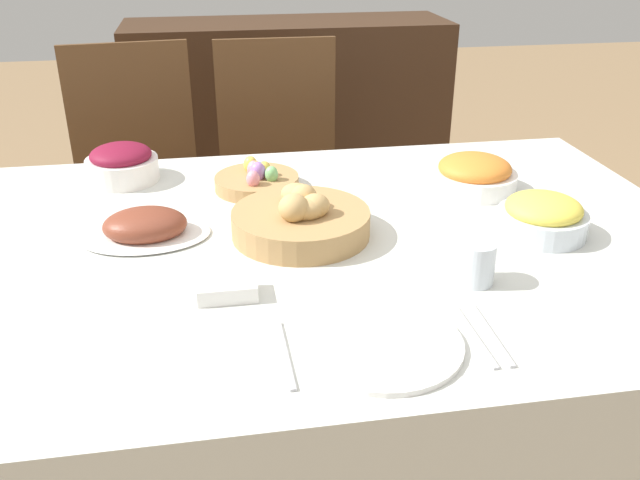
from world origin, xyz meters
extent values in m
cube|color=silver|center=(0.00, 0.00, 0.36)|extent=(1.74, 1.19, 0.72)
cylinder|color=brown|center=(-0.18, 0.65, 0.23)|extent=(0.03, 0.03, 0.46)
cylinder|color=brown|center=(0.21, 0.64, 0.23)|extent=(0.03, 0.03, 0.46)
cylinder|color=brown|center=(-0.18, 1.03, 0.23)|extent=(0.03, 0.03, 0.46)
cylinder|color=brown|center=(0.21, 1.03, 0.23)|extent=(0.03, 0.03, 0.46)
cube|color=brown|center=(0.01, 0.84, 0.47)|extent=(0.43, 0.43, 0.02)
cube|color=brown|center=(0.02, 1.04, 0.73)|extent=(0.42, 0.02, 0.51)
cylinder|color=brown|center=(-0.64, 0.62, 0.23)|extent=(0.03, 0.03, 0.46)
cylinder|color=brown|center=(-0.25, 0.67, 0.23)|extent=(0.03, 0.03, 0.46)
cylinder|color=brown|center=(-0.68, 1.01, 0.23)|extent=(0.03, 0.03, 0.46)
cylinder|color=brown|center=(-0.29, 1.05, 0.23)|extent=(0.03, 0.03, 0.46)
cube|color=brown|center=(-0.46, 0.84, 0.47)|extent=(0.46, 0.46, 0.02)
cube|color=brown|center=(-0.49, 1.04, 0.73)|extent=(0.42, 0.06, 0.51)
cube|color=#3D2616|center=(0.14, 1.69, 0.47)|extent=(1.40, 0.44, 0.94)
cylinder|color=#AD8451|center=(-0.04, 0.02, 0.75)|extent=(0.30, 0.30, 0.06)
ellipsoid|color=tan|center=(-0.04, 0.08, 0.80)|extent=(0.10, 0.09, 0.05)
ellipsoid|color=tan|center=(-0.01, 0.00, 0.80)|extent=(0.09, 0.09, 0.05)
ellipsoid|color=tan|center=(-0.03, -0.01, 0.80)|extent=(0.08, 0.06, 0.05)
ellipsoid|color=tan|center=(-0.03, 0.04, 0.80)|extent=(0.06, 0.06, 0.06)
ellipsoid|color=tan|center=(-0.06, -0.02, 0.81)|extent=(0.09, 0.09, 0.06)
cylinder|color=#AD8451|center=(-0.11, 0.32, 0.74)|extent=(0.22, 0.22, 0.03)
ellipsoid|color=#F4D151|center=(-0.12, 0.36, 0.77)|extent=(0.04, 0.04, 0.05)
ellipsoid|color=#B27AD1|center=(-0.11, 0.30, 0.78)|extent=(0.04, 0.04, 0.05)
ellipsoid|color=#60B2E0|center=(-0.11, 0.32, 0.77)|extent=(0.03, 0.03, 0.04)
ellipsoid|color=#7FCC7A|center=(-0.08, 0.28, 0.77)|extent=(0.03, 0.03, 0.04)
ellipsoid|color=pink|center=(-0.12, 0.32, 0.77)|extent=(0.04, 0.04, 0.05)
ellipsoid|color=#F29E4C|center=(-0.11, 0.32, 0.77)|extent=(0.04, 0.04, 0.05)
ellipsoid|color=pink|center=(-0.13, 0.26, 0.77)|extent=(0.03, 0.03, 0.04)
ellipsoid|color=#F4D151|center=(-0.09, 0.32, 0.77)|extent=(0.04, 0.04, 0.05)
ellipsoid|color=white|center=(-0.38, 0.07, 0.73)|extent=(0.28, 0.20, 0.01)
ellipsoid|color=brown|center=(-0.38, 0.07, 0.75)|extent=(0.18, 0.14, 0.07)
cylinder|color=white|center=(0.44, 0.22, 0.75)|extent=(0.22, 0.22, 0.05)
ellipsoid|color=orange|center=(0.44, 0.22, 0.78)|extent=(0.19, 0.19, 0.07)
cylinder|color=white|center=(-0.46, 0.44, 0.75)|extent=(0.19, 0.19, 0.06)
ellipsoid|color=maroon|center=(-0.46, 0.44, 0.79)|extent=(0.16, 0.16, 0.06)
cylinder|color=silver|center=(0.49, -0.06, 0.75)|extent=(0.20, 0.20, 0.05)
ellipsoid|color=#F4DB4C|center=(0.49, -0.06, 0.79)|extent=(0.17, 0.17, 0.06)
cylinder|color=white|center=(0.03, -0.42, 0.73)|extent=(0.27, 0.27, 0.01)
cube|color=#B7B7BC|center=(-0.13, -0.42, 0.73)|extent=(0.01, 0.19, 0.00)
cube|color=#B7B7BC|center=(0.19, -0.42, 0.73)|extent=(0.01, 0.19, 0.00)
cube|color=#B7B7BC|center=(0.22, -0.42, 0.73)|extent=(0.01, 0.19, 0.00)
cylinder|color=silver|center=(0.26, -0.24, 0.77)|extent=(0.07, 0.07, 0.08)
cube|color=white|center=(-0.21, -0.22, 0.74)|extent=(0.11, 0.07, 0.03)
camera|label=1|loc=(-0.22, -1.32, 1.37)|focal=38.00mm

